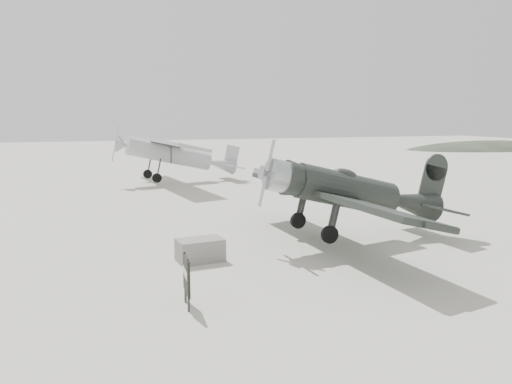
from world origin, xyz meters
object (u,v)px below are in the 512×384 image
lowwing_monoplane (354,193)px  highwing_monoplane (174,151)px  equipment_block (200,250)px  sign_board (187,276)px

lowwing_monoplane → highwing_monoplane: lowwing_monoplane is taller
lowwing_monoplane → highwing_monoplane: 19.21m
lowwing_monoplane → equipment_block: lowwing_monoplane is taller
highwing_monoplane → equipment_block: (-2.36, -19.52, -1.88)m
highwing_monoplane → equipment_block: highwing_monoplane is taller
equipment_block → sign_board: size_ratio=1.10×
highwing_monoplane → sign_board: highwing_monoplane is taller
lowwing_monoplane → equipment_block: 6.22m
lowwing_monoplane → sign_board: (-7.15, -4.48, -1.08)m
highwing_monoplane → sign_board: 23.64m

